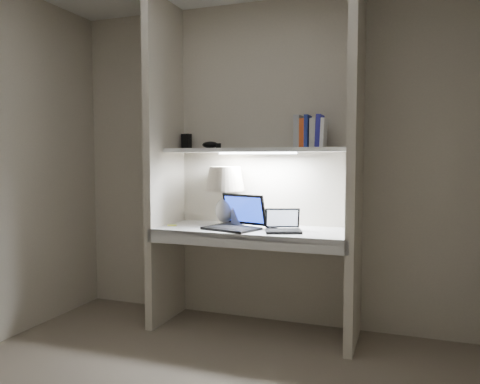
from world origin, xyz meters
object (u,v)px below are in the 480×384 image
at_px(laptop_main, 236,221).
at_px(book_row, 310,132).
at_px(laptop_netbook, 283,226).
at_px(speaker, 238,216).
at_px(table_lamp, 225,186).

height_order(laptop_main, book_row, book_row).
relative_size(laptop_main, book_row, 1.93).
xyz_separation_m(laptop_main, laptop_netbook, (0.36, -0.02, -0.02)).
distance_m(laptop_netbook, speaker, 0.45).
xyz_separation_m(laptop_netbook, speaker, (-0.41, 0.19, 0.03)).
distance_m(laptop_netbook, book_row, 0.71).
bearing_deg(table_lamp, laptop_main, -46.70).
distance_m(table_lamp, laptop_main, 0.34).
bearing_deg(speaker, table_lamp, 155.83).
xyz_separation_m(table_lamp, book_row, (0.67, -0.00, 0.40)).
xyz_separation_m(laptop_main, book_row, (0.51, 0.16, 0.65)).
distance_m(speaker, book_row, 0.84).
distance_m(table_lamp, book_row, 0.78).
relative_size(table_lamp, laptop_main, 1.00).
relative_size(speaker, book_row, 0.60).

